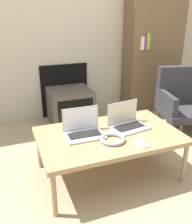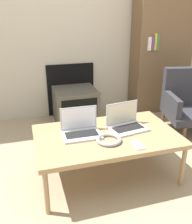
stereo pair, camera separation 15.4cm
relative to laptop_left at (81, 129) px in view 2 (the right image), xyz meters
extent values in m
plane|color=#998466|center=(0.20, -0.44, -0.43)|extent=(14.00, 14.00, 0.00)
cube|color=#B7AD99|center=(0.20, 1.43, 0.87)|extent=(7.00, 0.06, 2.60)
cube|color=black|center=(0.19, 1.39, -0.09)|extent=(0.62, 0.03, 0.68)
cube|color=#9E7A51|center=(0.20, -0.07, -0.06)|extent=(1.15, 0.70, 0.04)
cylinder|color=#9E7A51|center=(-0.33, -0.38, -0.26)|extent=(0.04, 0.04, 0.35)
cylinder|color=#9E7A51|center=(0.73, -0.38, -0.26)|extent=(0.04, 0.04, 0.35)
cylinder|color=#9E7A51|center=(-0.33, 0.25, -0.26)|extent=(0.04, 0.04, 0.35)
cylinder|color=#9E7A51|center=(0.73, 0.25, -0.26)|extent=(0.04, 0.04, 0.35)
cube|color=#B2B2B7|center=(0.00, -0.04, -0.04)|extent=(0.31, 0.23, 0.02)
cube|color=black|center=(0.00, -0.04, -0.03)|extent=(0.26, 0.13, 0.00)
cube|color=#B2B2B7|center=(0.00, 0.07, 0.07)|extent=(0.30, 0.01, 0.19)
cube|color=white|center=(0.00, 0.06, 0.07)|extent=(0.28, 0.01, 0.17)
cube|color=#B2B2B7|center=(0.40, -0.04, -0.04)|extent=(0.34, 0.27, 0.02)
cube|color=black|center=(0.40, -0.04, -0.03)|extent=(0.27, 0.16, 0.00)
cube|color=#B2B2B7|center=(0.38, 0.07, 0.07)|extent=(0.30, 0.06, 0.19)
cube|color=beige|center=(0.38, 0.06, 0.07)|extent=(0.28, 0.05, 0.17)
torus|color=gray|center=(0.18, -0.19, -0.03)|extent=(0.20, 0.20, 0.03)
cube|color=silver|center=(0.36, -0.30, -0.04)|extent=(0.07, 0.14, 0.01)
cube|color=#4C473D|center=(0.19, 1.13, -0.22)|extent=(0.52, 0.50, 0.42)
cube|color=black|center=(0.19, 0.87, -0.22)|extent=(0.42, 0.01, 0.33)
cube|color=#2D2D33|center=(1.47, 0.62, 0.06)|extent=(0.63, 0.23, 0.45)
cube|color=#2D2D33|center=(1.15, 0.48, -0.07)|extent=(0.16, 0.48, 0.20)
cylinder|color=#4C3828|center=(1.16, 0.20, -0.34)|extent=(0.04, 0.04, 0.18)
cylinder|color=#4C3828|center=(1.16, 0.63, -0.34)|extent=(0.04, 0.04, 0.18)
cube|color=brown|center=(1.41, 1.23, 0.35)|extent=(0.77, 0.30, 1.56)
cube|color=silver|center=(1.14, 1.06, 0.51)|extent=(0.04, 0.02, 0.16)
cube|color=#6B387F|center=(1.18, 1.06, 0.51)|extent=(0.03, 0.02, 0.17)
cube|color=gold|center=(1.22, 1.06, 0.53)|extent=(0.03, 0.02, 0.20)
cube|color=#337F42|center=(1.25, 1.06, 0.52)|extent=(0.02, 0.02, 0.19)
camera|label=1|loc=(-0.55, -1.73, 0.88)|focal=40.00mm
camera|label=2|loc=(-0.40, -1.78, 0.88)|focal=40.00mm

